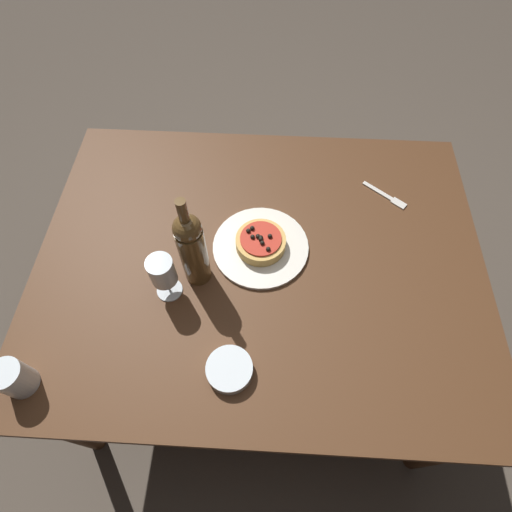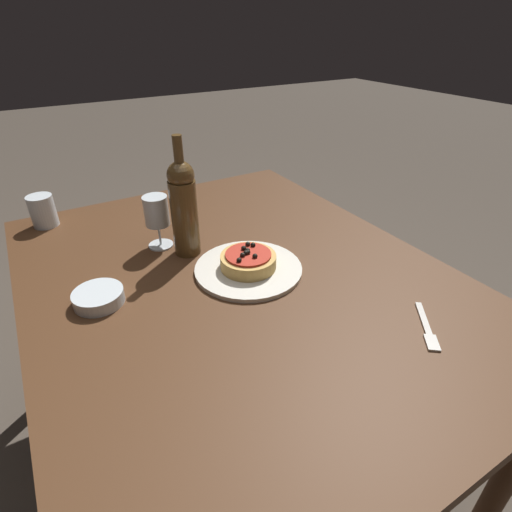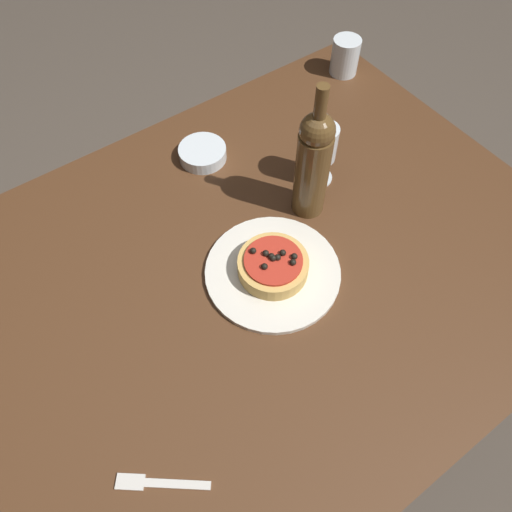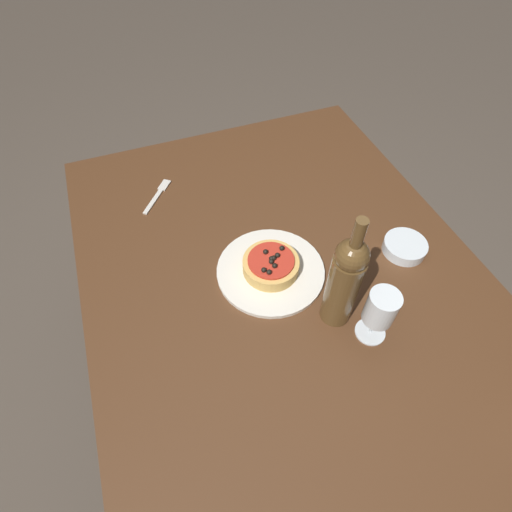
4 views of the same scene
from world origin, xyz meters
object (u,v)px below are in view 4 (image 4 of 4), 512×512
Objects in this scene: dining_table at (281,284)px; side_bowl at (405,247)px; wine_glass at (381,309)px; wine_bottle at (344,281)px; pizza at (271,265)px; dinner_plate at (271,271)px; fork at (158,194)px.

side_bowl is (-0.06, -0.35, 0.09)m from dining_table.
wine_glass is 0.10m from wine_bottle.
pizza reaches higher than dining_table.
wine_bottle is at bearing 112.68° from side_bowl.
dinner_plate reaches higher than fork.
dinner_plate is 2.09× the size of fork.
wine_bottle is (-0.18, -0.10, 0.14)m from dinner_plate.
side_bowl is at bearing -67.32° from wine_bottle.
dinner_plate is 1.83× the size of wine_glass.
dinner_plate is at bearing 91.08° from dining_table.
pizza is at bearing 91.25° from dining_table.
fork is at bearing 28.53° from dinner_plate.
wine_bottle reaches higher than wine_glass.
wine_glass reaches higher than pizza.
pizza is at bearing -166.39° from dinner_plate.
wine_bottle is (0.08, 0.06, 0.04)m from wine_glass.
wine_glass is (-0.26, -0.16, 0.10)m from dinner_plate.
wine_bottle is (-0.18, -0.10, 0.11)m from pizza.
dining_table is 0.09m from dinner_plate.
wine_bottle reaches higher than fork.
dining_table is 9.68× the size of fork.
dinner_plate is at bearing 80.95° from side_bowl.
dining_table is 0.49m from fork.
fork is (0.67, 0.39, -0.11)m from wine_glass.
pizza is 0.44× the size of wine_bottle.
wine_glass reaches higher than dining_table.
wine_bottle is at bearing -158.84° from dining_table.
pizza is 0.39m from side_bowl.
wine_bottle reaches higher than dining_table.
side_bowl is (-0.06, -0.38, 0.01)m from dinner_plate.
dinner_plate is 0.32m from wine_glass.
pizza reaches higher than side_bowl.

